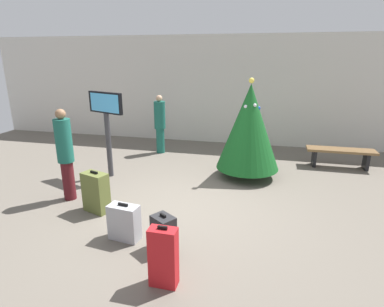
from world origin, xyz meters
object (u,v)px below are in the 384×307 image
object	(u,v)px
waiting_bench	(340,153)
suitcase_3	(163,257)
suitcase_1	(124,222)
traveller_0	(160,123)
suitcase_2	(163,233)
flight_info_kiosk	(106,118)
traveller_1	(65,153)
holiday_tree	(249,127)
suitcase_0	(96,192)

from	to	relation	value
waiting_bench	suitcase_3	world-z (taller)	suitcase_3
waiting_bench	suitcase_1	distance (m)	5.78
traveller_0	suitcase_2	world-z (taller)	traveller_0
flight_info_kiosk	traveller_0	bearing A→B (deg)	75.71
flight_info_kiosk	traveller_1	bearing A→B (deg)	-98.01
traveller_0	traveller_1	size ratio (longest dim) A/B	0.93
waiting_bench	suitcase_3	xyz separation A→B (m)	(-2.96, -5.14, 0.02)
waiting_bench	suitcase_2	xyz separation A→B (m)	(-3.20, -4.42, -0.10)
flight_info_kiosk	traveller_0	size ratio (longest dim) A/B	1.17
suitcase_3	traveller_1	bearing A→B (deg)	143.44
suitcase_1	flight_info_kiosk	bearing A→B (deg)	121.57
flight_info_kiosk	traveller_1	xyz separation A→B (m)	(-0.19, -1.33, -0.43)
waiting_bench	traveller_0	world-z (taller)	traveller_0
suitcase_1	suitcase_2	distance (m)	0.68
waiting_bench	suitcase_3	size ratio (longest dim) A/B	2.02
traveller_0	suitcase_3	xyz separation A→B (m)	(1.86, -5.31, -0.49)
holiday_tree	waiting_bench	distance (m)	2.67
suitcase_1	suitcase_2	size ratio (longest dim) A/B	1.06
flight_info_kiosk	suitcase_0	bearing A→B (deg)	-70.47
suitcase_0	suitcase_3	bearing A→B (deg)	-41.12
flight_info_kiosk	waiting_bench	world-z (taller)	flight_info_kiosk
holiday_tree	flight_info_kiosk	bearing A→B (deg)	-167.54
holiday_tree	suitcase_3	size ratio (longest dim) A/B	2.80
holiday_tree	traveller_1	bearing A→B (deg)	-148.51
traveller_1	suitcase_1	world-z (taller)	traveller_1
suitcase_1	holiday_tree	bearing A→B (deg)	62.18
suitcase_0	suitcase_2	bearing A→B (deg)	-28.62
suitcase_0	suitcase_3	size ratio (longest dim) A/B	0.95
holiday_tree	traveller_0	distance (m)	2.95
flight_info_kiosk	holiday_tree	bearing A→B (deg)	12.46
traveller_1	suitcase_3	xyz separation A→B (m)	(2.57, -1.91, -0.57)
waiting_bench	suitcase_0	xyz separation A→B (m)	(-4.75, -3.57, 0.00)
holiday_tree	suitcase_1	size ratio (longest dim) A/B	3.79
suitcase_1	waiting_bench	bearing A→B (deg)	48.05
traveller_0	waiting_bench	bearing A→B (deg)	-2.12
flight_info_kiosk	traveller_0	world-z (taller)	flight_info_kiosk
holiday_tree	traveller_0	world-z (taller)	holiday_tree
holiday_tree	suitcase_2	distance (m)	3.48
traveller_1	waiting_bench	bearing A→B (deg)	30.25
flight_info_kiosk	suitcase_1	bearing A→B (deg)	-58.43
holiday_tree	traveller_1	distance (m)	3.88
flight_info_kiosk	suitcase_2	distance (m)	3.50
holiday_tree	waiting_bench	world-z (taller)	holiday_tree
suitcase_2	suitcase_3	bearing A→B (deg)	-71.42
traveller_1	suitcase_3	distance (m)	3.26
waiting_bench	flight_info_kiosk	bearing A→B (deg)	-160.50
waiting_bench	suitcase_1	xyz separation A→B (m)	(-3.87, -4.30, -0.09)
traveller_1	suitcase_3	world-z (taller)	traveller_1
traveller_0	suitcase_2	distance (m)	4.91
traveller_1	suitcase_1	xyz separation A→B (m)	(1.67, -1.07, -0.67)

